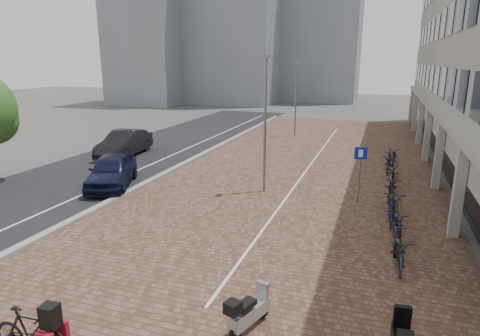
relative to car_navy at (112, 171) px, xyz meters
name	(u,v)px	position (x,y,z in m)	size (l,w,h in m)	color
ground	(182,247)	(6.51, -5.17, -0.81)	(140.00, 140.00, 0.00)	#474442
plaza_brick	(305,168)	(8.51, 6.83, -0.80)	(14.50, 42.00, 0.04)	brown
street_asphalt	(144,154)	(-2.49, 6.83, -0.81)	(8.00, 50.00, 0.03)	black
curb	(196,158)	(1.41, 6.83, -0.74)	(0.35, 42.00, 0.14)	gray
lane_line	(170,156)	(-0.49, 6.83, -0.79)	(0.12, 44.00, 0.00)	white
parking_line	(308,167)	(8.71, 6.83, -0.78)	(0.10, 30.00, 0.00)	white
bg_towers	(244,5)	(-7.83, 43.77, 13.15)	(33.00, 23.00, 32.00)	gray
car_navy	(112,171)	(0.00, 0.00, 0.00)	(1.91, 4.76, 1.62)	black
car_dark	(125,143)	(-3.40, 6.05, 0.03)	(1.77, 5.08, 1.67)	black
hero_bike	(31,332)	(5.91, -10.94, -0.22)	(1.90, 0.64, 1.32)	black
scooter_front	(249,310)	(10.01, -8.57, -0.30)	(0.47, 1.50, 1.03)	#A8A9AD
parking_sign	(360,166)	(11.83, 1.38, 0.91)	(0.53, 0.12, 2.55)	slate
lamp_near	(265,127)	(7.46, 1.62, 2.35)	(0.12, 0.12, 6.33)	gray
lamp_far	(296,101)	(5.78, 16.84, 2.14)	(0.12, 0.12, 5.90)	slate
bike_row	(393,187)	(13.29, 2.73, -0.29)	(1.14, 15.82, 1.05)	#222228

